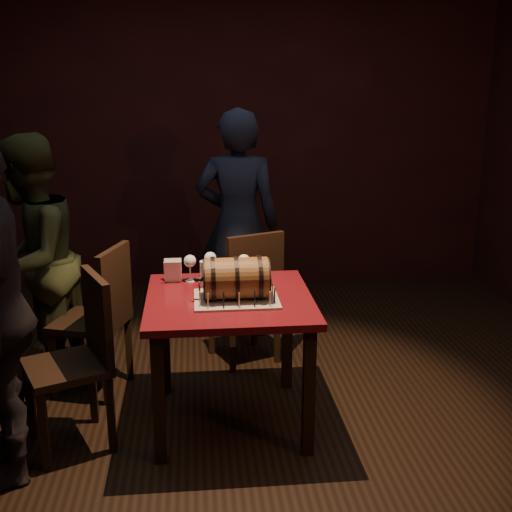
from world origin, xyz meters
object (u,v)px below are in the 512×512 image
at_px(wine_glass_left, 190,262).
at_px(chair_back, 249,290).
at_px(pint_of_ale, 206,274).
at_px(person_left_rear, 32,262).
at_px(wine_glass_mid, 210,259).
at_px(pub_table, 229,316).
at_px(chair_left_rear, 101,312).
at_px(wine_glass_right, 244,262).
at_px(chair_left_front, 81,352).
at_px(barrel_cake, 236,278).
at_px(person_back, 238,225).

distance_m(wine_glass_left, chair_back, 0.70).
relative_size(pint_of_ale, person_left_rear, 0.09).
relative_size(wine_glass_mid, person_left_rear, 0.10).
distance_m(pub_table, chair_left_rear, 0.89).
xyz_separation_m(chair_back, person_left_rear, (-1.37, -0.11, 0.27)).
distance_m(pub_table, chair_back, 0.79).
height_order(wine_glass_left, chair_left_rear, chair_left_rear).
bearing_deg(wine_glass_mid, wine_glass_left, -156.33).
xyz_separation_m(pub_table, person_left_rear, (-1.20, 0.65, 0.15)).
bearing_deg(pub_table, chair_left_rear, 149.79).
bearing_deg(person_left_rear, wine_glass_right, 87.58).
relative_size(chair_left_rear, chair_left_front, 1.00).
xyz_separation_m(pub_table, pint_of_ale, (-0.12, 0.19, 0.18)).
bearing_deg(barrel_cake, pub_table, 121.72).
bearing_deg(chair_left_rear, wine_glass_right, -11.29).
distance_m(wine_glass_mid, wine_glass_right, 0.21).
bearing_deg(wine_glass_mid, pub_table, -75.12).
bearing_deg(person_back, pub_table, 92.97).
bearing_deg(wine_glass_left, chair_left_rear, 164.56).
relative_size(wine_glass_mid, chair_left_rear, 0.17).
height_order(barrel_cake, wine_glass_mid, barrel_cake).
height_order(barrel_cake, wine_glass_right, barrel_cake).
distance_m(wine_glass_left, pint_of_ale, 0.14).
xyz_separation_m(wine_glass_right, person_left_rear, (-1.30, 0.38, -0.08)).
bearing_deg(wine_glass_right, person_back, 87.87).
relative_size(pub_table, barrel_cake, 2.24).
bearing_deg(chair_left_front, pint_of_ale, 26.18).
xyz_separation_m(chair_left_rear, person_left_rear, (-0.44, 0.21, 0.27)).
height_order(pub_table, person_back, person_back).
distance_m(chair_back, chair_left_rear, 0.99).
bearing_deg(pub_table, wine_glass_left, 125.90).
bearing_deg(wine_glass_mid, chair_left_front, -145.37).
height_order(wine_glass_mid, person_left_rear, person_left_rear).
bearing_deg(wine_glass_right, barrel_cake, -101.83).
bearing_deg(person_back, chair_left_front, 66.50).
bearing_deg(person_left_rear, person_back, 130.31).
height_order(barrel_cake, chair_left_rear, barrel_cake).
bearing_deg(barrel_cake, chair_left_rear, 147.91).
relative_size(chair_back, chair_left_front, 1.00).
height_order(barrel_cake, person_back, person_back).
xyz_separation_m(wine_glass_left, pint_of_ale, (0.09, -0.10, -0.05)).
xyz_separation_m(pint_of_ale, person_left_rear, (-1.08, 0.46, -0.03)).
height_order(wine_glass_right, person_left_rear, person_left_rear).
relative_size(person_back, person_left_rear, 1.07).
height_order(wine_glass_right, person_back, person_back).
height_order(wine_glass_left, person_left_rear, person_left_rear).
bearing_deg(chair_left_rear, barrel_cake, -32.09).
xyz_separation_m(person_back, person_left_rear, (-1.34, -0.66, -0.06)).
bearing_deg(chair_left_front, pub_table, 9.98).
bearing_deg(chair_left_front, person_left_rear, 117.26).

